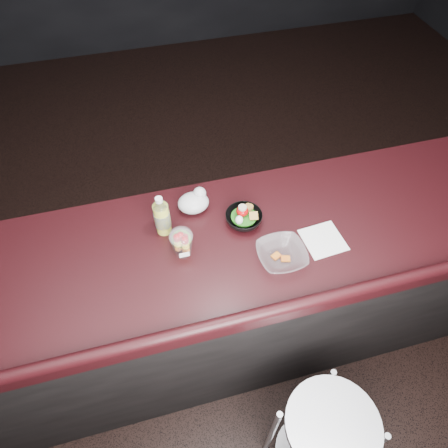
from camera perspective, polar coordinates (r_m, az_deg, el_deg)
The scene contains 11 objects.
ground at distance 2.45m, azimuth 3.57°, elevation -22.20°, with size 8.00×8.00×0.00m, color black.
room_shell at distance 0.88m, azimuth 9.56°, elevation 14.72°, with size 8.00×8.00×8.00m.
counter at distance 2.08m, azimuth 1.79°, elevation -10.48°, with size 4.06×0.71×1.02m.
stool_right at distance 1.89m, azimuth 14.01°, elevation -27.28°, with size 0.46×0.46×0.73m.
lemonade_bottle at distance 1.63m, azimuth -8.83°, elevation 0.91°, with size 0.07×0.07×0.20m.
fruit_cup at distance 1.57m, azimuth -6.06°, elevation -2.60°, with size 0.09×0.09×0.13m.
green_apple at distance 1.61m, azimuth -6.11°, elevation -2.13°, with size 0.08×0.08×0.08m.
plastic_bag at distance 1.73m, azimuth -4.28°, elevation 3.21°, with size 0.14×0.11×0.10m.
snack_bowl at distance 1.69m, azimuth 2.80°, elevation 0.92°, with size 0.19×0.19×0.09m.
takeout_bowl at distance 1.59m, azimuth 8.22°, elevation -4.38°, with size 0.20×0.20×0.05m.
paper_napkin at distance 1.70m, azimuth 13.97°, elevation -2.21°, with size 0.16×0.16×0.00m, color white.
Camera 1 is at (-0.32, -0.64, 2.34)m, focal length 32.00 mm.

